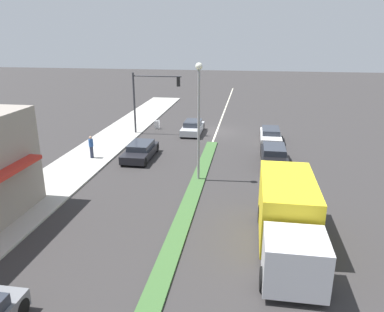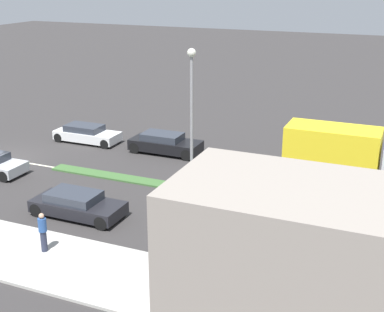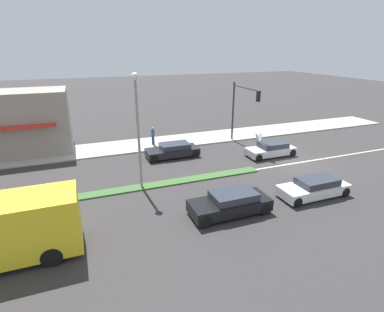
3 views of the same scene
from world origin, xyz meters
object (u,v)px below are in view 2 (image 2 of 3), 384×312
(sedan_dark, at_px, (77,204))
(van_white, at_px, (87,134))
(street_lamp, at_px, (192,102))
(delivery_truck, at_px, (348,153))
(suv_black, at_px, (165,143))
(pedestrian, at_px, (43,231))

(sedan_dark, bearing_deg, van_white, -148.56)
(street_lamp, bearing_deg, sedan_dark, -36.92)
(delivery_truck, distance_m, van_white, 17.20)
(sedan_dark, distance_m, van_white, 11.72)
(delivery_truck, xyz_separation_m, suv_black, (0.00, -11.29, -0.83))
(pedestrian, relative_size, van_white, 0.38)
(van_white, bearing_deg, pedestrian, 27.14)
(pedestrian, bearing_deg, suv_black, -175.51)
(suv_black, relative_size, van_white, 1.01)
(pedestrian, height_order, sedan_dark, pedestrian)
(street_lamp, xyz_separation_m, sedan_dark, (5.00, -3.76, -4.20))
(street_lamp, distance_m, delivery_truck, 9.45)
(pedestrian, height_order, delivery_truck, delivery_truck)
(sedan_dark, relative_size, van_white, 0.99)
(delivery_truck, bearing_deg, pedestrian, -37.02)
(sedan_dark, bearing_deg, delivery_truck, 132.11)
(delivery_truck, bearing_deg, sedan_dark, -47.89)
(sedan_dark, height_order, suv_black, suv_black)
(suv_black, height_order, van_white, suv_black)
(pedestrian, distance_m, van_white, 15.24)
(pedestrian, relative_size, delivery_truck, 0.23)
(delivery_truck, relative_size, van_white, 1.67)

